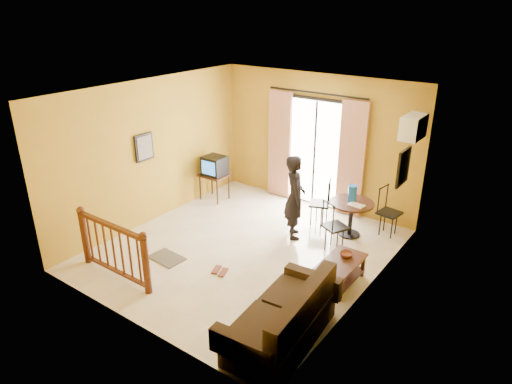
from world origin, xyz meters
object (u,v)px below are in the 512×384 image
Objects in this scene: television at (215,166)px; dining_table at (351,209)px; sofa at (285,321)px; standing_person at (295,197)px; coffee_table at (340,269)px.

dining_table is (3.15, 0.20, -0.26)m from television.
television reaches higher than sofa.
sofa is at bearing 171.16° from standing_person.
standing_person is at bearing -142.40° from dining_table.
dining_table is at bearing -90.39° from standing_person.
television is 0.25× the size of sofa.
sofa is 2.95m from standing_person.
television is at bearing -176.29° from dining_table.
sofa is (3.73, -2.99, -0.48)m from television.
sofa is at bearing -79.72° from dining_table.
dining_table is 1.70m from coffee_table.
standing_person is (-1.42, 2.54, 0.47)m from sofa.
dining_table is 3.25m from sofa.
coffee_table is 0.49× the size of sofa.
television is 2.35m from standing_person.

